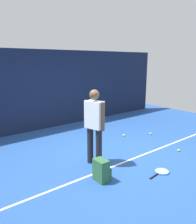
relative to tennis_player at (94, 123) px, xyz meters
name	(u,v)px	position (x,y,z in m)	size (l,w,h in m)	color
ground_plane	(108,153)	(0.63, 0.27, -0.97)	(12.00, 12.00, 0.00)	#234C93
back_fence	(51,89)	(0.63, 3.27, 0.36)	(10.00, 0.10, 2.66)	#141E38
court_line	(126,161)	(0.63, -0.37, -0.96)	(9.00, 0.05, 0.00)	white
tennis_player	(94,123)	(0.00, 0.00, 0.00)	(0.32, 0.51, 1.70)	black
tennis_racket	(161,172)	(0.85, -1.20, -0.95)	(0.63, 0.35, 0.03)	black
backpack	(102,170)	(-0.34, -0.67, -0.76)	(0.28, 0.30, 0.44)	#2D6038
tennis_ball_near_player	(124,135)	(1.87, 0.93, -0.93)	(0.07, 0.07, 0.07)	#CCE033
tennis_ball_by_fence	(150,134)	(2.64, 0.51, -0.93)	(0.07, 0.07, 0.07)	#CCE033
tennis_ball_mid_court	(179,150)	(2.13, -0.81, -0.93)	(0.07, 0.07, 0.07)	#CCE033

